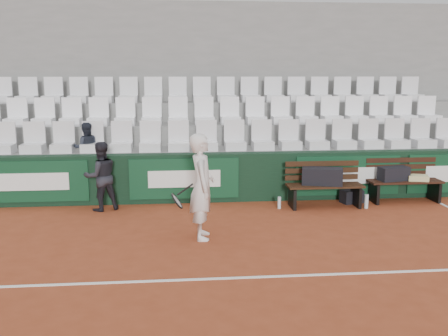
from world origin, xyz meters
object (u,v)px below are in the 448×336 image
bench_left (324,196)px  water_bottle_near (279,203)px  bench_right (404,191)px  ball_kid (101,176)px  water_bottle_far (366,201)px  tennis_player (202,187)px  spectator_c (85,126)px  sports_bag_right (394,174)px  sports_bag_ground (352,196)px  sports_bag_left (322,176)px

bench_left → water_bottle_near: bearing=-177.0°
bench_right → ball_kid: size_ratio=1.12×
water_bottle_far → tennis_player: 3.68m
spectator_c → bench_right: bearing=160.8°
water_bottle_near → sports_bag_right: bearing=7.0°
bench_left → tennis_player: (-2.51, -1.67, 0.62)m
bench_right → sports_bag_ground: (-1.11, 0.00, -0.09)m
water_bottle_near → water_bottle_far: size_ratio=0.85×
sports_bag_left → spectator_c: size_ratio=0.74×
bench_right → tennis_player: 4.72m
bench_left → spectator_c: size_ratio=1.42×
sports_bag_right → ball_kid: size_ratio=0.46×
sports_bag_left → bench_left: bearing=-15.6°
bench_right → spectator_c: 6.74m
bench_right → water_bottle_near: bearing=-173.7°
water_bottle_far → tennis_player: size_ratio=0.16×
sports_bag_ground → spectator_c: bearing=170.4°
water_bottle_far → spectator_c: size_ratio=0.26×
water_bottle_near → ball_kid: bearing=176.6°
ball_kid → tennis_player: bearing=111.5°
sports_bag_right → spectator_c: bearing=171.7°
water_bottle_far → ball_kid: bearing=176.1°
water_bottle_near → tennis_player: tennis_player is taller
bench_left → sports_bag_left: sports_bag_left is taller
tennis_player → sports_bag_left: bearing=34.5°
sports_bag_ground → tennis_player: size_ratio=0.25×
water_bottle_far → tennis_player: (-3.30, -1.47, 0.71)m
bench_left → tennis_player: 3.08m
sports_bag_right → water_bottle_far: bearing=-148.3°
bench_right → water_bottle_far: size_ratio=5.42×
sports_bag_right → sports_bag_ground: size_ratio=1.42×
tennis_player → spectator_c: spectator_c is taller
bench_right → water_bottle_near: size_ratio=6.41×
bench_left → tennis_player: tennis_player is taller
sports_bag_right → sports_bag_ground: 0.98m
water_bottle_far → sports_bag_left: bearing=166.1°
sports_bag_right → sports_bag_ground: (-0.86, -0.00, -0.46)m
sports_bag_left → ball_kid: (-4.31, 0.14, 0.05)m
sports_bag_right → sports_bag_ground: sports_bag_right is taller
sports_bag_left → water_bottle_far: sports_bag_left is taller
sports_bag_right → tennis_player: size_ratio=0.36×
bench_right → sports_bag_ground: bench_right is taller
bench_left → water_bottle_near: 0.92m
ball_kid → bench_right: bearing=156.9°
ball_kid → sports_bag_left: bearing=154.2°
tennis_player → ball_kid: size_ratio=1.27×
sports_bag_right → water_bottle_near: bearing=-173.0°
sports_bag_right → ball_kid: ball_kid is taller
ball_kid → spectator_c: 1.39m
tennis_player → sports_bag_right: bearing=25.5°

